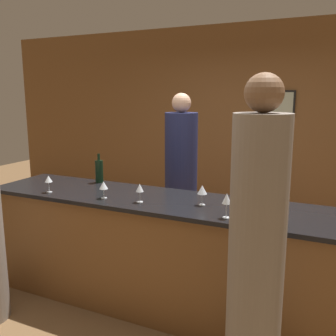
{
  "coord_description": "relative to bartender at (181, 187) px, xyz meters",
  "views": [
    {
      "loc": [
        1.19,
        -2.75,
        1.87
      ],
      "look_at": [
        -0.14,
        0.1,
        1.25
      ],
      "focal_mm": 40.0,
      "sensor_mm": 36.0,
      "label": 1
    }
  ],
  "objects": [
    {
      "name": "ground_plane",
      "position": [
        0.35,
        -0.88,
        -0.88
      ],
      "size": [
        14.0,
        14.0,
        0.0
      ],
      "primitive_type": "plane",
      "color": "brown"
    },
    {
      "name": "back_wall",
      "position": [
        0.35,
        1.49,
        0.52
      ],
      "size": [
        8.0,
        0.08,
        2.8
      ],
      "color": "brown",
      "rests_on": "ground_plane"
    },
    {
      "name": "bar_counter",
      "position": [
        0.35,
        -0.88,
        -0.38
      ],
      "size": [
        3.6,
        0.74,
        1.0
      ],
      "color": "brown",
      "rests_on": "ground_plane"
    },
    {
      "name": "bartender",
      "position": [
        0.0,
        0.0,
        0.0
      ],
      "size": [
        0.35,
        0.35,
        1.88
      ],
      "rotation": [
        0.0,
        0.0,
        3.14
      ],
      "color": "#1E234C",
      "rests_on": "ground_plane"
    },
    {
      "name": "guest_1",
      "position": [
        1.15,
        -1.62,
        0.06
      ],
      "size": [
        0.32,
        0.32,
        1.98
      ],
      "color": "gray",
      "rests_on": "ground_plane"
    },
    {
      "name": "wine_bottle_0",
      "position": [
        -0.64,
        -0.59,
        0.24
      ],
      "size": [
        0.08,
        0.08,
        0.29
      ],
      "color": "black",
      "rests_on": "bar_counter"
    },
    {
      "name": "wine_glass_0",
      "position": [
        0.57,
        -0.9,
        0.24
      ],
      "size": [
        0.08,
        0.08,
        0.16
      ],
      "color": "silver",
      "rests_on": "bar_counter"
    },
    {
      "name": "wine_glass_1",
      "position": [
        0.83,
        -1.13,
        0.26
      ],
      "size": [
        0.07,
        0.07,
        0.18
      ],
      "color": "silver",
      "rests_on": "bar_counter"
    },
    {
      "name": "wine_glass_2",
      "position": [
        1.19,
        -1.12,
        0.24
      ],
      "size": [
        0.07,
        0.07,
        0.17
      ],
      "color": "silver",
      "rests_on": "bar_counter"
    },
    {
      "name": "wine_glass_3",
      "position": [
        -0.26,
        -1.07,
        0.23
      ],
      "size": [
        0.07,
        0.07,
        0.15
      ],
      "color": "silver",
      "rests_on": "bar_counter"
    },
    {
      "name": "wine_glass_4",
      "position": [
        0.08,
        -1.05,
        0.24
      ],
      "size": [
        0.06,
        0.06,
        0.16
      ],
      "color": "silver",
      "rests_on": "bar_counter"
    },
    {
      "name": "wine_glass_5",
      "position": [
        -0.82,
        -1.11,
        0.24
      ],
      "size": [
        0.07,
        0.07,
        0.15
      ],
      "color": "silver",
      "rests_on": "bar_counter"
    }
  ]
}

